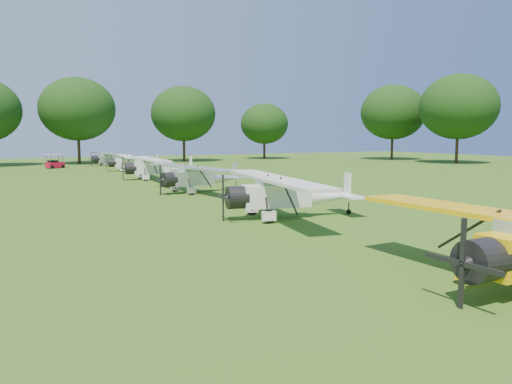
% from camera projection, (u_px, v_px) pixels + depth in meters
% --- Properties ---
extents(ground, '(160.00, 160.00, 0.00)m').
position_uv_depth(ground, '(286.00, 218.00, 26.14)').
color(ground, '#285816').
rests_on(ground, ground).
extents(tree_belt, '(137.36, 130.27, 14.52)m').
position_uv_depth(tree_belt, '(342.00, 66.00, 27.02)').
color(tree_belt, '#322313').
rests_on(tree_belt, ground).
extents(aircraft_3, '(7.55, 11.95, 2.35)m').
position_uv_depth(aircraft_3, '(286.00, 192.00, 26.08)').
color(aircraft_3, white).
rests_on(aircraft_3, ground).
extents(aircraft_4, '(7.01, 11.10, 2.18)m').
position_uv_depth(aircraft_4, '(199.00, 175.00, 37.81)').
color(aircraft_4, silver).
rests_on(aircraft_4, ground).
extents(aircraft_5, '(7.19, 11.45, 2.25)m').
position_uv_depth(aircraft_5, '(157.00, 166.00, 48.88)').
color(aircraft_5, white).
rests_on(aircraft_5, ground).
extents(aircraft_6, '(6.47, 10.29, 2.02)m').
position_uv_depth(aircraft_6, '(132.00, 161.00, 60.27)').
color(aircraft_6, white).
rests_on(aircraft_6, ground).
extents(aircraft_7, '(6.32, 10.05, 1.97)m').
position_uv_depth(aircraft_7, '(112.00, 157.00, 70.79)').
color(aircraft_7, silver).
rests_on(aircraft_7, ground).
extents(golf_cart, '(2.46, 2.03, 1.83)m').
position_uv_depth(golf_cart, '(55.00, 164.00, 65.12)').
color(golf_cart, red).
rests_on(golf_cart, ground).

